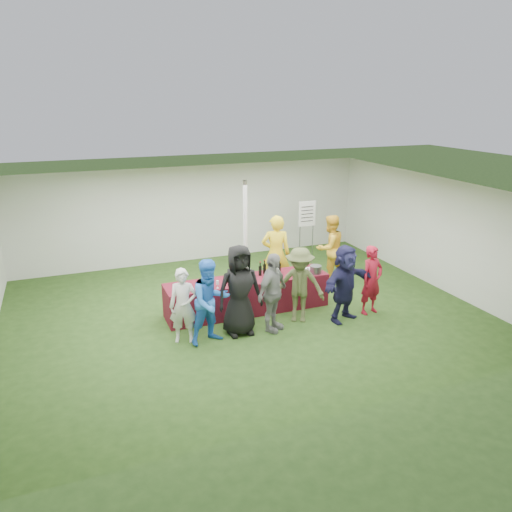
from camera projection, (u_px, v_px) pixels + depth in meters
name	position (u px, v px, depth m)	size (l,w,h in m)	color
ground	(243.00, 312.00, 10.98)	(60.00, 60.00, 0.00)	#284719
tent	(245.00, 237.00, 11.80)	(10.00, 10.00, 10.00)	white
serving_table	(248.00, 295.00, 10.94)	(3.60, 0.80, 0.75)	maroon
wine_bottles	(269.00, 268.00, 11.11)	(0.54, 0.15, 0.32)	black
wine_glasses	(230.00, 281.00, 10.39)	(2.79, 0.11, 0.16)	silver
water_bottle	(249.00, 273.00, 10.88)	(0.07, 0.07, 0.23)	silver
bar_towel	(310.00, 269.00, 11.40)	(0.25, 0.18, 0.03)	white
dump_bucket	(316.00, 269.00, 11.14)	(0.26, 0.26, 0.18)	slate
wine_list_sign	(307.00, 219.00, 13.71)	(0.50, 0.03, 1.80)	slate
staff_pourer	(276.00, 254.00, 11.87)	(0.69, 0.45, 1.89)	yellow
staff_back	(330.00, 248.00, 12.67)	(0.83, 0.64, 1.70)	yellow
customer_0	(183.00, 306.00, 9.47)	(0.54, 0.35, 1.48)	silver
customer_1	(210.00, 302.00, 9.42)	(0.81, 0.63, 1.67)	blue
customer_2	(240.00, 290.00, 9.75)	(0.90, 0.58, 1.84)	black
customer_3	(272.00, 293.00, 9.89)	(0.95, 0.40, 1.63)	gray
customer_4	(299.00, 285.00, 10.32)	(1.04, 0.60, 1.61)	#49502B
customer_5	(345.00, 283.00, 10.36)	(1.53, 0.49, 1.65)	#1B1B3F
customer_6	(372.00, 280.00, 10.73)	(0.55, 0.36, 1.52)	maroon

